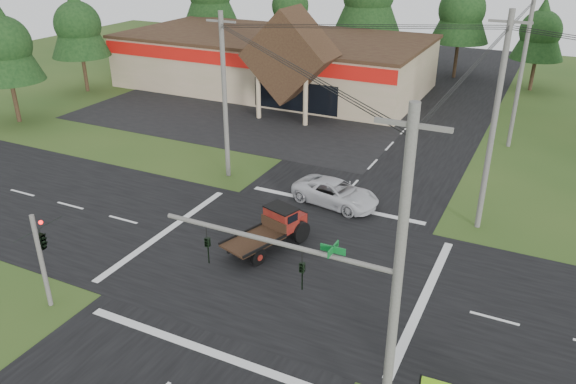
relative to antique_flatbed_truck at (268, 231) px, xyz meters
The scene contains 18 objects.
ground 1.84m from the antique_flatbed_truck, 35.64° to the right, with size 120.00×120.00×0.00m, color #2A491A.
road_ns 1.83m from the antique_flatbed_truck, 35.64° to the right, with size 12.00×120.00×0.02m, color black.
road_ew 1.83m from the antique_flatbed_truck, 35.64° to the right, with size 120.00×12.00×0.02m, color black.
parking_apron 22.17m from the antique_flatbed_truck, 125.16° to the left, with size 28.00×14.00×0.02m, color black.
cvs_building 32.17m from the antique_flatbed_truck, 116.76° to the left, with size 30.40×18.20×9.19m.
traffic_signal_mast 11.48m from the antique_flatbed_truck, 49.92° to the right, with size 8.12×0.24×7.00m.
traffic_signal_corner 10.63m from the antique_flatbed_truck, 127.30° to the right, with size 0.53×2.48×4.40m.
utility_pole_nr 12.97m from the antique_flatbed_truck, 43.82° to the right, with size 2.00×0.30×11.00m.
utility_pole_nw 10.74m from the antique_flatbed_truck, 133.55° to the left, with size 2.00×0.30×10.50m.
utility_pole_ne 12.64m from the antique_flatbed_truck, 37.56° to the left, with size 2.00×0.30×11.50m.
utility_pole_n 23.52m from the antique_flatbed_truck, 66.35° to the left, with size 2.00×0.30×11.20m.
tree_row_b 45.54m from the antique_flatbed_truck, 114.53° to the left, with size 5.60×5.60×10.10m.
tree_row_d 41.62m from the antique_flatbed_truck, 88.27° to the left, with size 6.16×6.16×11.11m.
tree_row_e 40.50m from the antique_flatbed_truck, 76.70° to the left, with size 5.04×5.04×9.09m.
tree_side_w 36.65m from the antique_flatbed_truck, 148.15° to the left, with size 5.60×5.60×10.10m.
tree_side_w_near 30.70m from the antique_flatbed_truck, 162.42° to the left, with size 5.60×5.60×10.10m.
antique_flatbed_truck is the anchor object (origin of this frame).
white_pickup 6.39m from the antique_flatbed_truck, 79.17° to the left, with size 2.39×5.19×1.44m, color silver.
Camera 1 is at (10.60, -20.90, 14.86)m, focal length 35.00 mm.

